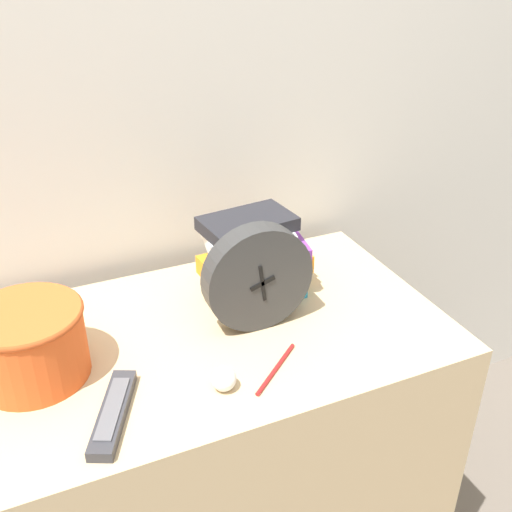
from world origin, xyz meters
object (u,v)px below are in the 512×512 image
Objects in this scene: desk_clock at (258,278)px; crumpled_paper_ball at (224,379)px; book_stack at (255,256)px; tv_remote at (113,413)px; pen at (276,369)px; basket at (29,342)px.

desk_clock is 4.94× the size of crumpled_paper_ball.
book_stack reaches higher than tv_remote.
desk_clock is 0.93× the size of book_stack.
book_stack is 0.34m from crumpled_paper_ball.
book_stack reaches higher than pen.
desk_clock reaches higher than basket.
pen is at bearing 4.23° from crumpled_paper_ball.
crumpled_paper_ball reaches higher than pen.
book_stack is 0.47m from tv_remote.
crumpled_paper_ball reaches higher than tv_remote.
basket is (-0.44, 0.02, -0.04)m from desk_clock.
tv_remote is 4.33× the size of crumpled_paper_ball.
crumpled_paper_ball is (-0.18, -0.28, -0.06)m from book_stack.
book_stack reaches higher than crumpled_paper_ball.
basket is 4.57× the size of crumpled_paper_ball.
book_stack is 0.30m from pen.
crumpled_paper_ball is at bearing -123.15° from book_stack.
desk_clock is 1.77× the size of pen.
desk_clock is at bearing -110.93° from book_stack.
book_stack is at bearing 74.15° from pen.
tv_remote is 0.20m from crumpled_paper_ball.
basket is at bearing -167.77° from book_stack.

